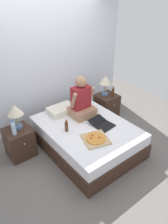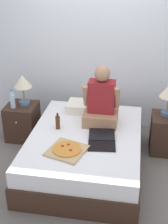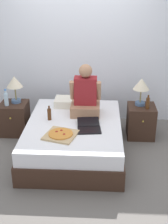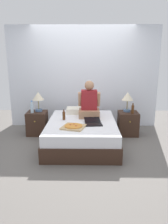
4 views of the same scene
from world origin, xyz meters
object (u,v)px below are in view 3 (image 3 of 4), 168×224
Objects in this scene: beer_bottle_on_bed at (49,114)px; lamp_on_right_nightstand at (141,86)px; lamp_on_left_nightstand at (15,84)px; person_seated at (85,96)px; laptop at (89,127)px; water_bottle at (6,99)px; beer_bottle at (148,103)px; pizza_box at (61,135)px; nightstand_right at (141,121)px; bed at (74,138)px; nightstand_left at (15,118)px.

lamp_on_right_nightstand is at bearing 21.35° from beer_bottle_on_bed.
lamp_on_left_nightstand is at bearing 180.00° from lamp_on_right_nightstand.
person_seated reaches higher than laptop.
laptop is (1.36, -0.67, -0.13)m from water_bottle.
beer_bottle reaches higher than pizza_box.
water_bottle is 1.25× the size of beer_bottle_on_bed.
lamp_on_right_nightstand reaches higher than nightstand_right.
lamp_on_left_nightstand reaches higher than nightstand_right.
pizza_box is (-0.14, -0.41, 0.27)m from bed.
bed is 3.46× the size of nightstand_right.
nightstand_left and nightstand_right have the same top height.
nightstand_right is (1.05, 0.58, 0.02)m from bed.
beer_bottle_on_bed is (-0.52, -0.26, -0.20)m from person_seated.
nightstand_left is at bearing 177.37° from beer_bottle.
bed is at bearing -113.86° from person_seated.
beer_bottle_on_bed reaches higher than pizza_box.
pizza_box is at bearing -50.18° from lamp_on_left_nightstand.
nightstand_right is at bearing 14.68° from person_seated.
pizza_box is (-1.26, -0.89, -0.12)m from beer_bottle.
beer_bottle_on_bed is (-1.49, -0.39, -0.05)m from beer_bottle.
beer_bottle reaches higher than laptop.
water_bottle is at bearing 153.80° from laptop.
nightstand_right is at bearing 19.16° from beer_bottle_on_bed.
nightstand_right is 0.60m from lamp_on_right_nightstand.
person_seated is 0.59m from laptop.
beer_bottle reaches higher than nightstand_left.
lamp_on_left_nightstand reaches higher than water_bottle.
pizza_box is at bearing -42.36° from water_bottle.
person_seated is at bearing -13.83° from lamp_on_left_nightstand.
water_bottle is at bearing 156.74° from bed.
nightstand_left is at bearing 149.33° from laptop.
lamp_on_left_nightstand is 1.52m from laptop.
beer_bottle_on_bed reaches higher than laptop.
nightstand_left is 0.40m from water_bottle.
lamp_on_left_nightstand is 1.20m from person_seated.
person_seated is at bearing 98.30° from laptop.
beer_bottle is 1.55m from pizza_box.
water_bottle is at bearing -176.28° from lamp_on_right_nightstand.
bed is at bearing 141.26° from laptop.
laptop is at bearing -30.67° from nightstand_left.
person_seated is (1.16, -0.29, -0.08)m from lamp_on_left_nightstand.
laptop is (1.24, -0.81, -0.35)m from lamp_on_left_nightstand.
lamp_on_right_nightstand is 1.00× the size of laptop.
bed is at bearing -31.77° from lamp_on_left_nightstand.
nightstand_right is 0.69× the size of person_seated.
person_seated is (-0.90, -0.24, 0.51)m from nightstand_right.
pizza_box is 2.26× the size of beer_bottle_on_bed.
nightstand_left is 1.94× the size of water_bottle.
lamp_on_right_nightstand reaches higher than bed.
nightstand_left reaches higher than bed.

